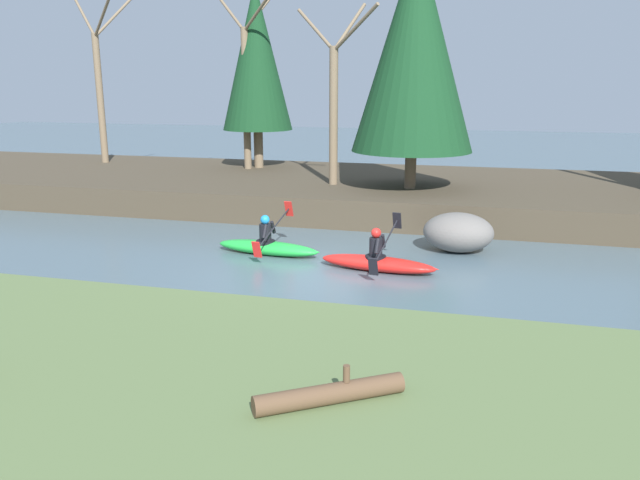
# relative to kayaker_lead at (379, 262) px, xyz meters

# --- Properties ---
(ground_plane) EXTENTS (90.00, 90.00, 0.00)m
(ground_plane) POSITION_rel_kayaker_lead_xyz_m (-1.24, -0.70, -0.22)
(ground_plane) COLOR #4C606B
(riverbank_near) EXTENTS (44.00, 6.61, 0.66)m
(riverbank_near) POSITION_rel_kayaker_lead_xyz_m (-1.24, -7.39, 0.11)
(riverbank_near) COLOR #5B7042
(riverbank_near) RESTS_ON ground
(riverbank_far) EXTENTS (44.00, 8.44, 0.89)m
(riverbank_far) POSITION_rel_kayaker_lead_xyz_m (-1.24, 7.91, 0.22)
(riverbank_far) COLOR #473D2D
(riverbank_far) RESTS_ON ground
(conifer_tree_far_left) EXTENTS (2.70, 2.70, 6.99)m
(conifer_tree_far_left) POSITION_rel_kayaker_lead_xyz_m (-6.45, 9.79, 4.89)
(conifer_tree_far_left) COLOR #7A664C
(conifer_tree_far_left) RESTS_ON riverbank_far
(conifer_tree_left) EXTENTS (3.78, 3.78, 7.49)m
(conifer_tree_left) POSITION_rel_kayaker_lead_xyz_m (-0.05, 6.32, 5.00)
(conifer_tree_left) COLOR brown
(conifer_tree_left) RESTS_ON riverbank_far
(bare_tree_upstream) EXTENTS (3.82, 3.77, 6.95)m
(bare_tree_upstream) POSITION_rel_kayaker_lead_xyz_m (-13.27, 9.75, 3.94)
(bare_tree_upstream) COLOR #7A664C
(bare_tree_upstream) RESTS_ON riverbank_far
(bare_tree_mid_upstream) EXTENTS (3.87, 3.83, 7.05)m
(bare_tree_mid_upstream) POSITION_rel_kayaker_lead_xyz_m (-6.71, 9.42, 3.99)
(bare_tree_mid_upstream) COLOR #7A664C
(bare_tree_mid_upstream) RESTS_ON riverbank_far
(bare_tree_mid_downstream) EXTENTS (3.25, 3.21, 5.87)m
(bare_tree_mid_downstream) POSITION_rel_kayaker_lead_xyz_m (-2.59, 6.54, 3.43)
(bare_tree_mid_downstream) COLOR #7A664C
(bare_tree_mid_downstream) RESTS_ON riverbank_far
(kayaker_lead) EXTENTS (2.80, 2.07, 1.20)m
(kayaker_lead) POSITION_rel_kayaker_lead_xyz_m (0.00, 0.00, 0.00)
(kayaker_lead) COLOR red
(kayaker_lead) RESTS_ON ground
(kayaker_middle) EXTENTS (2.79, 2.07, 1.20)m
(kayaker_middle) POSITION_rel_kayaker_lead_xyz_m (-2.90, 0.69, 0.00)
(kayaker_middle) COLOR green
(kayaker_middle) RESTS_ON ground
(boulder_midstream) EXTENTS (1.77, 1.38, 1.00)m
(boulder_midstream) POSITION_rel_kayaker_lead_xyz_m (1.67, 2.19, 0.28)
(boulder_midstream) COLOR slate
(boulder_midstream) RESTS_ON ground
(driftwood_log) EXTENTS (1.61, 1.19, 0.44)m
(driftwood_log) POSITION_rel_kayaker_lead_xyz_m (0.64, -7.33, 0.56)
(driftwood_log) COLOR brown
(driftwood_log) RESTS_ON riverbank_near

